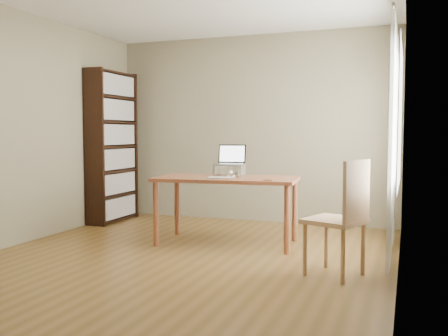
% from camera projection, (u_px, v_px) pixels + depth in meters
% --- Properties ---
extents(room, '(4.04, 4.54, 2.64)m').
position_uv_depth(room, '(188.00, 127.00, 4.89)').
color(room, '#573D16').
rests_on(room, ground).
extents(bookshelf, '(0.30, 0.90, 2.10)m').
position_uv_depth(bookshelf, '(112.00, 147.00, 6.99)').
color(bookshelf, black).
rests_on(bookshelf, ground).
extents(curtains, '(0.03, 1.90, 2.25)m').
position_uv_depth(curtains, '(393.00, 140.00, 4.98)').
color(curtains, silver).
rests_on(curtains, ground).
extents(desk, '(1.62, 0.92, 0.75)m').
position_uv_depth(desk, '(227.00, 185.00, 5.57)').
color(desk, brown).
rests_on(desk, ground).
extents(laptop_stand, '(0.32, 0.25, 0.13)m').
position_uv_depth(laptop_stand, '(229.00, 169.00, 5.63)').
color(laptop_stand, silver).
rests_on(laptop_stand, desk).
extents(laptop, '(0.34, 0.29, 0.23)m').
position_uv_depth(laptop, '(231.00, 159.00, 5.68)').
color(laptop, silver).
rests_on(laptop, laptop_stand).
extents(keyboard, '(0.31, 0.18, 0.02)m').
position_uv_depth(keyboard, '(221.00, 178.00, 5.35)').
color(keyboard, silver).
rests_on(keyboard, desk).
extents(coaster, '(0.10, 0.10, 0.01)m').
position_uv_depth(coaster, '(268.00, 180.00, 5.15)').
color(coaster, brown).
rests_on(coaster, desk).
extents(cat, '(0.23, 0.47, 0.14)m').
position_uv_depth(cat, '(233.00, 171.00, 5.65)').
color(cat, '#463D37').
rests_on(cat, desk).
extents(chair, '(0.58, 0.58, 1.02)m').
position_uv_depth(chair, '(344.00, 213.00, 4.28)').
color(chair, tan).
rests_on(chair, ground).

